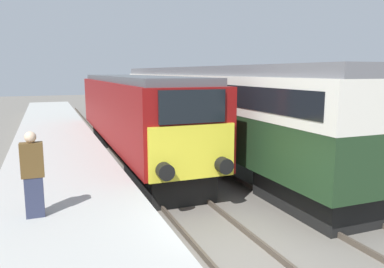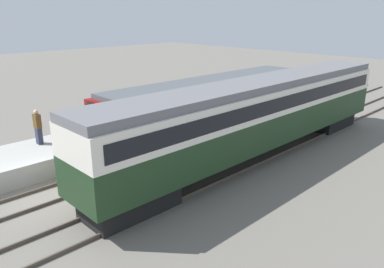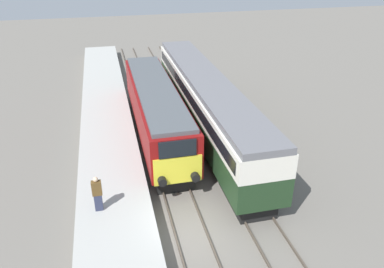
{
  "view_description": "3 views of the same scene",
  "coord_description": "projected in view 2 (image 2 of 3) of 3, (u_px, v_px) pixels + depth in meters",
  "views": [
    {
      "loc": [
        -3.64,
        -6.41,
        3.91
      ],
      "look_at": [
        0.0,
        2.87,
        2.25
      ],
      "focal_mm": 35.0,
      "sensor_mm": 36.0,
      "label": 1
    },
    {
      "loc": [
        14.21,
        -5.35,
        7.29
      ],
      "look_at": [
        1.7,
        6.87,
        1.6
      ],
      "focal_mm": 35.0,
      "sensor_mm": 36.0,
      "label": 2
    },
    {
      "loc": [
        -3.04,
        -12.82,
        11.91
      ],
      "look_at": [
        1.7,
        6.87,
        1.6
      ],
      "focal_mm": 35.0,
      "sensor_mm": 36.0,
      "label": 3
    }
  ],
  "objects": [
    {
      "name": "passenger_carriage",
      "position": [
        259.0,
        111.0,
        19.0
      ],
      "size": [
        2.75,
        20.46,
        4.12
      ],
      "color": "black",
      "rests_on": "ground_plane"
    },
    {
      "name": "person_on_platform",
      "position": [
        38.0,
        127.0,
        18.68
      ],
      "size": [
        0.44,
        0.26,
        1.78
      ],
      "color": "#2D334C",
      "rests_on": "platform_left"
    },
    {
      "name": "ground_plane",
      "position": [
        45.0,
        197.0,
        15.48
      ],
      "size": [
        120.0,
        120.0,
        0.0
      ],
      "primitive_type": "plane",
      "color": "slate"
    },
    {
      "name": "rails_near_track",
      "position": [
        142.0,
        163.0,
        18.78
      ],
      "size": [
        1.51,
        60.0,
        0.14
      ],
      "color": "#4C4238",
      "rests_on": "ground_plane"
    },
    {
      "name": "rails_far_track",
      "position": [
        189.0,
        185.0,
        16.46
      ],
      "size": [
        1.5,
        60.0,
        0.14
      ],
      "color": "#4C4238",
      "rests_on": "ground_plane"
    },
    {
      "name": "platform_left",
      "position": [
        148.0,
        129.0,
        22.89
      ],
      "size": [
        3.5,
        50.0,
        0.95
      ],
      "color": "#A8A8A3",
      "rests_on": "ground_plane"
    },
    {
      "name": "locomotive",
      "position": [
        211.0,
        107.0,
        21.51
      ],
      "size": [
        2.7,
        14.9,
        3.73
      ],
      "color": "black",
      "rests_on": "ground_plane"
    }
  ]
}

